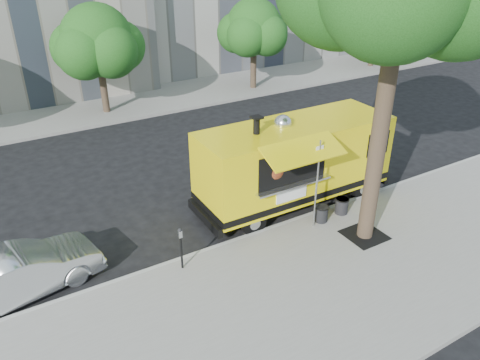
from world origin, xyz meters
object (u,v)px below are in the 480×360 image
at_px(parking_meter, 181,244).
at_px(sign_post, 317,179).
at_px(sedan, 21,273).
at_px(trash_bin_right, 342,205).
at_px(far_tree_d, 377,10).
at_px(food_truck, 294,161).
at_px(trash_bin_left, 321,213).
at_px(far_tree_c, 254,27).
at_px(far_tree_b, 97,41).

bearing_deg(parking_meter, sign_post, -2.52).
relative_size(sedan, trash_bin_right, 7.39).
distance_m(far_tree_d, sign_post, 21.79).
bearing_deg(food_truck, sedan, -178.38).
xyz_separation_m(food_truck, trash_bin_right, (0.89, -1.58, -1.21)).
height_order(far_tree_d, sign_post, far_tree_d).
bearing_deg(parking_meter, sedan, 161.27).
bearing_deg(sedan, food_truck, -99.54).
height_order(far_tree_d, food_truck, far_tree_d).
xyz_separation_m(far_tree_d, parking_meter, (-21.00, -13.95, -2.91)).
bearing_deg(trash_bin_left, far_tree_d, 41.20).
distance_m(food_truck, trash_bin_left, 2.03).
bearing_deg(far_tree_c, food_truck, -116.26).
bearing_deg(trash_bin_right, sedan, 171.83).
xyz_separation_m(parking_meter, food_truck, (4.97, 1.52, 0.68)).
height_order(sign_post, parking_meter, sign_post).
xyz_separation_m(parking_meter, trash_bin_left, (4.95, -0.10, -0.54)).
xyz_separation_m(sedan, trash_bin_left, (8.93, -1.45, -0.24)).
height_order(far_tree_b, food_truck, far_tree_b).
bearing_deg(sedan, far_tree_b, -35.84).
distance_m(far_tree_c, trash_bin_right, 15.10).
height_order(far_tree_c, food_truck, far_tree_c).
relative_size(food_truck, trash_bin_left, 13.11).
bearing_deg(food_truck, far_tree_b, 103.85).
height_order(sign_post, trash_bin_right, sign_post).
bearing_deg(trash_bin_left, parking_meter, 178.83).
height_order(far_tree_b, parking_meter, far_tree_b).
relative_size(far_tree_b, food_truck, 0.77).
bearing_deg(trash_bin_left, far_tree_b, 101.78).
height_order(parking_meter, sedan, parking_meter).
bearing_deg(far_tree_b, sign_post, -79.85).
bearing_deg(sign_post, far_tree_d, 40.70).
height_order(far_tree_d, parking_meter, far_tree_d).
bearing_deg(sedan, sign_post, -110.93).
bearing_deg(far_tree_b, trash_bin_right, -74.71).
height_order(sign_post, food_truck, food_truck).
relative_size(far_tree_b, sign_post, 1.83).
xyz_separation_m(far_tree_b, trash_bin_right, (3.86, -14.11, -3.38)).
bearing_deg(parking_meter, trash_bin_right, -0.61).
bearing_deg(trash_bin_left, sedan, 170.77).
bearing_deg(far_tree_d, sign_post, -139.30).
xyz_separation_m(far_tree_d, food_truck, (-16.03, -12.43, -2.23)).
xyz_separation_m(far_tree_d, sedan, (-24.98, -12.60, -3.21)).
xyz_separation_m(far_tree_b, sedan, (-5.98, -12.70, -3.15)).
relative_size(far_tree_d, food_truck, 0.79).
xyz_separation_m(parking_meter, sedan, (-3.98, 1.35, -0.30)).
bearing_deg(trash_bin_left, trash_bin_right, 2.46).
bearing_deg(sign_post, food_truck, 76.38).
relative_size(parking_meter, sedan, 0.32).
bearing_deg(food_truck, far_tree_d, 38.32).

